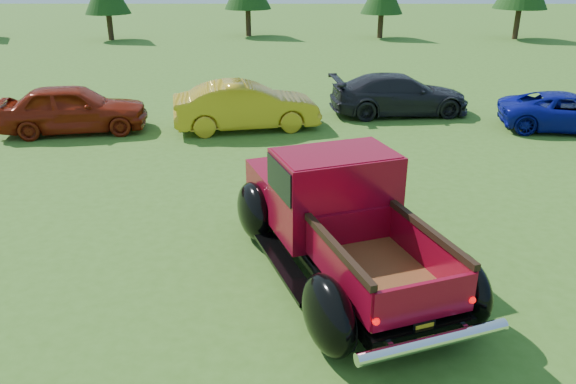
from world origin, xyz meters
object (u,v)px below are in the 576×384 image
at_px(pickup_truck, 334,212).
at_px(show_car_yellow, 246,106).
at_px(show_car_red, 73,108).
at_px(show_car_grey, 399,94).
at_px(show_car_blue, 569,112).

bearing_deg(pickup_truck, show_car_yellow, 84.57).
bearing_deg(show_car_yellow, show_car_red, 81.79).
bearing_deg(show_car_yellow, show_car_grey, -81.68).
height_order(show_car_red, show_car_blue, show_car_red).
xyz_separation_m(show_car_yellow, show_car_blue, (10.20, -0.07, -0.17)).
distance_m(show_car_yellow, show_car_grey, 5.52).
distance_m(show_car_red, show_car_yellow, 5.37).
bearing_deg(show_car_red, show_car_blue, -99.11).
distance_m(show_car_red, show_car_blue, 15.57).
bearing_deg(pickup_truck, show_car_red, 112.97).
relative_size(show_car_red, show_car_grey, 0.93).
bearing_deg(show_car_grey, pickup_truck, 157.25).
bearing_deg(pickup_truck, show_car_blue, 26.61).
distance_m(show_car_grey, show_car_blue, 5.39).
height_order(show_car_grey, show_car_blue, show_car_grey).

